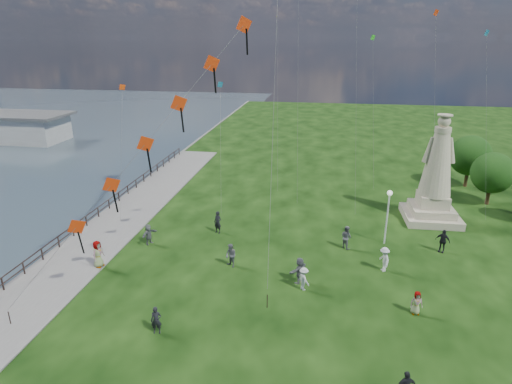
% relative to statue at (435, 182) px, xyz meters
% --- Properties ---
extents(waterfront, '(200.00, 200.00, 1.51)m').
position_rel_statue_xyz_m(waterfront, '(-28.20, -9.44, -3.59)').
color(waterfront, '#354950').
rests_on(waterfront, ground).
extents(statue, '(4.73, 4.73, 9.34)m').
position_rel_statue_xyz_m(statue, '(0.00, 0.00, 0.00)').
color(statue, tan).
rests_on(statue, ground).
extents(lamppost, '(0.41, 0.41, 4.43)m').
position_rel_statue_xyz_m(lamppost, '(-4.55, -5.52, -0.33)').
color(lamppost, silver).
rests_on(lamppost, ground).
extents(tree_row, '(6.61, 12.83, 5.60)m').
position_rel_statue_xyz_m(tree_row, '(6.42, 6.61, -0.34)').
color(tree_row, '#382314').
rests_on(tree_row, ground).
extents(person_0, '(0.66, 0.51, 1.60)m').
position_rel_statue_xyz_m(person_0, '(-18.09, -18.71, -2.73)').
color(person_0, black).
rests_on(person_0, ground).
extents(person_1, '(0.98, 0.92, 1.72)m').
position_rel_statue_xyz_m(person_1, '(-15.65, -11.01, -2.67)').
color(person_1, '#595960').
rests_on(person_1, ground).
extents(person_2, '(1.04, 1.11, 1.56)m').
position_rel_statue_xyz_m(person_2, '(-10.44, -13.11, -2.75)').
color(person_2, silver).
rests_on(person_2, ground).
extents(person_4, '(0.77, 0.54, 1.46)m').
position_rel_statue_xyz_m(person_4, '(-3.82, -14.61, -2.80)').
color(person_4, '#595960').
rests_on(person_4, ground).
extents(person_5, '(1.20, 1.65, 1.64)m').
position_rel_statue_xyz_m(person_5, '(-22.75, -8.57, -2.71)').
color(person_5, '#595960').
rests_on(person_5, ground).
extents(person_6, '(0.80, 0.68, 1.87)m').
position_rel_statue_xyz_m(person_6, '(-17.93, -5.73, -2.59)').
color(person_6, black).
rests_on(person_6, ground).
extents(person_7, '(1.01, 1.02, 1.83)m').
position_rel_statue_xyz_m(person_7, '(-7.58, -6.78, -2.62)').
color(person_7, '#595960').
rests_on(person_7, ground).
extents(person_8, '(0.90, 1.27, 1.78)m').
position_rel_statue_xyz_m(person_8, '(-5.13, -9.86, -2.64)').
color(person_8, silver).
rests_on(person_8, ground).
extents(person_9, '(1.20, 1.00, 1.82)m').
position_rel_statue_xyz_m(person_9, '(-0.48, -6.27, -2.62)').
color(person_9, black).
rests_on(person_9, ground).
extents(person_10, '(0.78, 1.06, 1.95)m').
position_rel_statue_xyz_m(person_10, '(-24.76, -12.65, -2.55)').
color(person_10, '#595960').
rests_on(person_10, ground).
extents(person_11, '(1.49, 1.80, 1.80)m').
position_rel_statue_xyz_m(person_11, '(-10.77, -12.30, -2.63)').
color(person_11, '#595960').
rests_on(person_11, ground).
extents(red_kite_train, '(12.25, 9.35, 16.46)m').
position_rel_statue_xyz_m(red_kite_train, '(-19.08, -13.82, 6.67)').
color(red_kite_train, black).
rests_on(red_kite_train, ground).
extents(small_kites, '(33.07, 17.12, 26.06)m').
position_rel_statue_xyz_m(small_kites, '(-10.25, 5.23, 10.50)').
color(small_kites, '#196C96').
rests_on(small_kites, ground).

